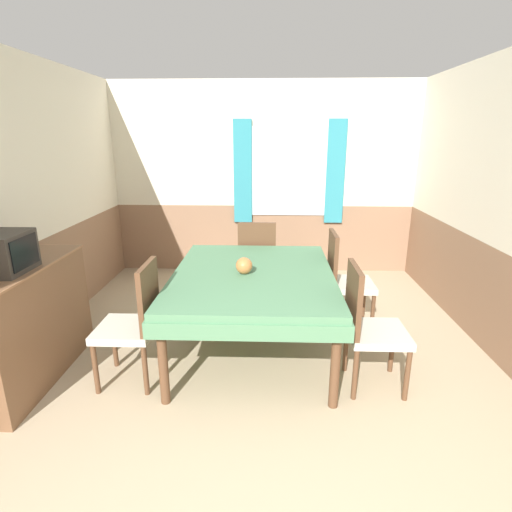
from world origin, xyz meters
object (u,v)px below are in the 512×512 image
chair_head_window (257,260)px  sideboard (25,323)px  chair_left_near (135,320)px  dining_table (253,283)px  chair_right_far (344,277)px  vase (244,266)px  chair_right_near (368,324)px  tv (6,253)px

chair_head_window → sideboard: (-1.78, -1.61, -0.04)m
chair_left_near → dining_table: bearing=-59.8°
chair_right_far → dining_table: bearing=-59.8°
chair_right_far → sideboard: bearing=-68.7°
chair_left_near → chair_right_far: bearing=-59.8°
dining_table → vase: 0.19m
chair_left_near → sideboard: chair_left_near is taller
dining_table → chair_left_near: chair_left_near is taller
chair_right_near → sideboard: (-2.67, 0.00, -0.04)m
dining_table → vase: vase is taller
vase → dining_table: bearing=25.3°
dining_table → vase: bearing=-154.7°
chair_left_near → chair_right_near: (1.80, 0.00, 0.00)m
sideboard → chair_left_near: bearing=-0.2°
chair_left_near → tv: 1.02m
dining_table → chair_right_near: bearing=-30.2°
chair_right_far → vase: chair_right_far is taller
vase → chair_right_far: bearing=29.8°
chair_right_far → tv: size_ratio=2.61×
tv → chair_right_far: bearing=23.6°
sideboard → dining_table: bearing=16.3°
sideboard → tv: (0.03, -0.11, 0.61)m
sideboard → vase: sideboard is taller
chair_head_window → tv: (-1.74, -1.72, 0.57)m
tv → chair_head_window: bearing=44.6°
chair_right_near → sideboard: chair_right_near is taller
chair_head_window → chair_right_near: bearing=-60.8°
vase → chair_head_window: bearing=86.1°
dining_table → chair_right_near: (0.90, -0.52, -0.12)m
chair_head_window → sideboard: chair_head_window is taller
vase → tv: bearing=-160.3°
chair_right_near → sideboard: size_ratio=0.76×
vase → chair_left_near: bearing=-149.4°
tv → vase: (1.67, 0.60, -0.27)m
chair_left_near → vase: bearing=-59.4°
dining_table → chair_left_near: 1.05m
chair_left_near → tv: tv is taller
chair_head_window → chair_right_far: size_ratio=1.00×
chair_right_far → tv: tv is taller
chair_head_window → vase: size_ratio=6.78×
tv → chair_right_near: bearing=2.4°
dining_table → sideboard: sideboard is taller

